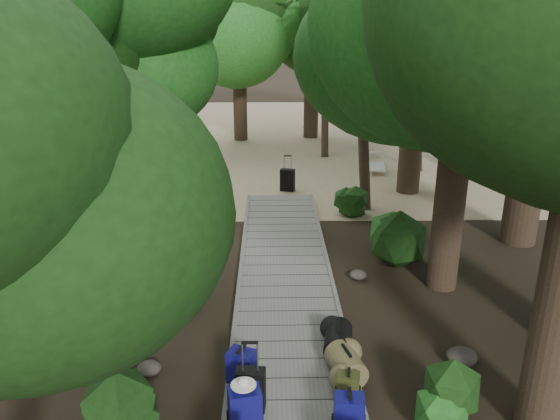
{
  "coord_description": "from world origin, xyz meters",
  "views": [
    {
      "loc": [
        -0.33,
        -8.92,
        5.27
      ],
      "look_at": [
        -0.08,
        3.14,
        1.0
      ],
      "focal_mm": 35.0,
      "sensor_mm": 36.0,
      "label": 1
    }
  ],
  "objects_px": {
    "duffel_right_black": "(338,340)",
    "lone_suitcase_on_sand": "(288,180)",
    "backpack_left_d": "(242,365)",
    "backpack_right_d": "(348,386)",
    "duffel_right_khaki": "(346,364)",
    "kayak": "(194,166)",
    "sun_lounger": "(376,163)",
    "backpack_right_c": "(349,414)",
    "suitcase_on_boardwalk": "(251,390)",
    "backpack_left_c": "(245,410)"
  },
  "relations": [
    {
      "from": "duffel_right_black",
      "to": "lone_suitcase_on_sand",
      "type": "distance_m",
      "value": 9.12
    },
    {
      "from": "duffel_right_black",
      "to": "backpack_left_d",
      "type": "bearing_deg",
      "value": -143.76
    },
    {
      "from": "backpack_right_d",
      "to": "duffel_right_black",
      "type": "xyz_separation_m",
      "value": [
        0.01,
        1.19,
        -0.02
      ]
    },
    {
      "from": "backpack_left_d",
      "to": "duffel_right_black",
      "type": "relative_size",
      "value": 0.85
    },
    {
      "from": "backpack_left_d",
      "to": "duffel_right_khaki",
      "type": "bearing_deg",
      "value": 27.54
    },
    {
      "from": "kayak",
      "to": "sun_lounger",
      "type": "xyz_separation_m",
      "value": [
        6.56,
        -0.32,
        0.15
      ]
    },
    {
      "from": "backpack_right_c",
      "to": "duffel_right_black",
      "type": "height_order",
      "value": "backpack_right_c"
    },
    {
      "from": "backpack_right_d",
      "to": "lone_suitcase_on_sand",
      "type": "xyz_separation_m",
      "value": [
        -0.51,
        10.3,
        0.01
      ]
    },
    {
      "from": "duffel_right_khaki",
      "to": "sun_lounger",
      "type": "height_order",
      "value": "sun_lounger"
    },
    {
      "from": "backpack_right_d",
      "to": "kayak",
      "type": "xyz_separation_m",
      "value": [
        -3.82,
        12.83,
        -0.17
      ]
    },
    {
      "from": "backpack_left_d",
      "to": "backpack_right_d",
      "type": "relative_size",
      "value": 1.26
    },
    {
      "from": "duffel_right_khaki",
      "to": "duffel_right_black",
      "type": "relative_size",
      "value": 0.95
    },
    {
      "from": "backpack_left_d",
      "to": "duffel_right_black",
      "type": "bearing_deg",
      "value": 50.69
    },
    {
      "from": "duffel_right_khaki",
      "to": "suitcase_on_boardwalk",
      "type": "height_order",
      "value": "suitcase_on_boardwalk"
    },
    {
      "from": "backpack_left_d",
      "to": "sun_lounger",
      "type": "distance_m",
      "value": 12.81
    },
    {
      "from": "backpack_right_c",
      "to": "backpack_right_d",
      "type": "bearing_deg",
      "value": 87.94
    },
    {
      "from": "lone_suitcase_on_sand",
      "to": "sun_lounger",
      "type": "relative_size",
      "value": 0.36
    },
    {
      "from": "suitcase_on_boardwalk",
      "to": "backpack_right_d",
      "type": "bearing_deg",
      "value": 11.56
    },
    {
      "from": "suitcase_on_boardwalk",
      "to": "kayak",
      "type": "relative_size",
      "value": 0.18
    },
    {
      "from": "backpack_left_c",
      "to": "duffel_right_khaki",
      "type": "xyz_separation_m",
      "value": [
        1.47,
        1.17,
        -0.16
      ]
    },
    {
      "from": "kayak",
      "to": "backpack_left_d",
      "type": "bearing_deg",
      "value": -67.46
    },
    {
      "from": "backpack_left_c",
      "to": "duffel_right_khaki",
      "type": "height_order",
      "value": "backpack_left_c"
    },
    {
      "from": "suitcase_on_boardwalk",
      "to": "kayak",
      "type": "distance_m",
      "value": 13.2
    },
    {
      "from": "backpack_left_d",
      "to": "backpack_right_d",
      "type": "bearing_deg",
      "value": 8.32
    },
    {
      "from": "backpack_left_c",
      "to": "backpack_left_d",
      "type": "distance_m",
      "value": 1.07
    },
    {
      "from": "backpack_right_d",
      "to": "lone_suitcase_on_sand",
      "type": "relative_size",
      "value": 0.68
    },
    {
      "from": "backpack_right_d",
      "to": "backpack_right_c",
      "type": "bearing_deg",
      "value": -85.73
    },
    {
      "from": "backpack_right_c",
      "to": "duffel_right_khaki",
      "type": "height_order",
      "value": "backpack_right_c"
    },
    {
      "from": "duffel_right_khaki",
      "to": "kayak",
      "type": "relative_size",
      "value": 0.2
    },
    {
      "from": "backpack_left_c",
      "to": "kayak",
      "type": "bearing_deg",
      "value": 88.47
    },
    {
      "from": "sun_lounger",
      "to": "backpack_right_c",
      "type": "bearing_deg",
      "value": -94.81
    },
    {
      "from": "backpack_right_c",
      "to": "suitcase_on_boardwalk",
      "type": "xyz_separation_m",
      "value": [
        -1.28,
        0.54,
        -0.02
      ]
    },
    {
      "from": "backpack_left_c",
      "to": "backpack_left_d",
      "type": "height_order",
      "value": "backpack_left_c"
    },
    {
      "from": "lone_suitcase_on_sand",
      "to": "suitcase_on_boardwalk",
      "type": "bearing_deg",
      "value": -79.3
    },
    {
      "from": "duffel_right_khaki",
      "to": "sun_lounger",
      "type": "relative_size",
      "value": 0.35
    },
    {
      "from": "duffel_right_black",
      "to": "kayak",
      "type": "relative_size",
      "value": 0.21
    },
    {
      "from": "backpack_right_d",
      "to": "suitcase_on_boardwalk",
      "type": "bearing_deg",
      "value": -162.08
    },
    {
      "from": "backpack_right_c",
      "to": "duffel_right_black",
      "type": "xyz_separation_m",
      "value": [
        0.1,
        1.88,
        -0.11
      ]
    },
    {
      "from": "backpack_right_d",
      "to": "suitcase_on_boardwalk",
      "type": "xyz_separation_m",
      "value": [
        -1.37,
        -0.15,
        0.07
      ]
    },
    {
      "from": "backpack_left_d",
      "to": "kayak",
      "type": "bearing_deg",
      "value": 124.4
    },
    {
      "from": "backpack_right_c",
      "to": "duffel_right_khaki",
      "type": "relative_size",
      "value": 0.97
    },
    {
      "from": "backpack_right_d",
      "to": "sun_lounger",
      "type": "distance_m",
      "value": 12.8
    },
    {
      "from": "backpack_left_d",
      "to": "sun_lounger",
      "type": "bearing_deg",
      "value": 94.49
    },
    {
      "from": "backpack_left_c",
      "to": "suitcase_on_boardwalk",
      "type": "height_order",
      "value": "backpack_left_c"
    },
    {
      "from": "backpack_left_d",
      "to": "sun_lounger",
      "type": "relative_size",
      "value": 0.31
    },
    {
      "from": "backpack_left_c",
      "to": "kayak",
      "type": "relative_size",
      "value": 0.23
    },
    {
      "from": "duffel_right_khaki",
      "to": "kayak",
      "type": "bearing_deg",
      "value": 93.06
    },
    {
      "from": "duffel_right_black",
      "to": "lone_suitcase_on_sand",
      "type": "height_order",
      "value": "lone_suitcase_on_sand"
    },
    {
      "from": "duffel_right_black",
      "to": "kayak",
      "type": "distance_m",
      "value": 12.25
    },
    {
      "from": "backpack_right_d",
      "to": "duffel_right_khaki",
      "type": "relative_size",
      "value": 0.71
    }
  ]
}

